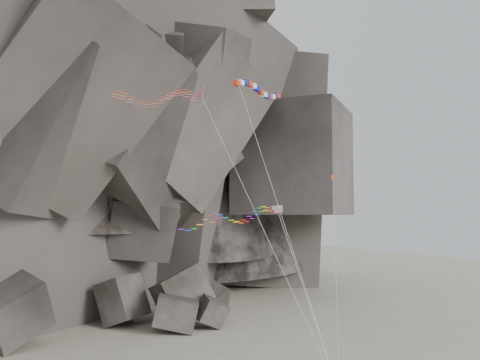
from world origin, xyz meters
TOP-DOWN VIEW (x-y plane):
  - headland at (0.00, 70.00)m, footprint 110.00×70.00m
  - boulder_field at (-8.45, 34.95)m, footprint 62.65×17.10m
  - delta_kite at (-10.86, 4.92)m, footprint 18.12×10.57m
  - banner_kite at (1.73, 5.04)m, footprint 9.27×12.18m
  - parafoil_kite at (-5.66, 0.74)m, footprint 14.43×6.18m
  - pennant_kite at (6.52, -0.92)m, footprint 4.79×4.78m

SIDE VIEW (x-z plane):
  - boulder_field at x=-8.45m, z-range -2.22..8.14m
  - parafoil_kite at x=-5.66m, z-range 9.17..26.27m
  - pennant_kite at x=6.52m, z-range 8.13..28.30m
  - delta_kite at x=-10.86m, z-range 14.27..43.17m
  - banner_kite at x=1.73m, z-range 15.82..45.59m
  - headland at x=0.00m, z-range 0.00..84.00m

